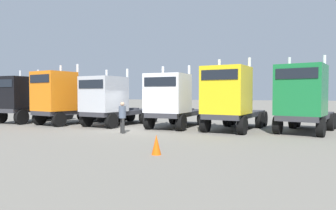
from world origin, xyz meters
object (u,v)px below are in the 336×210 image
semi_truck_white (172,101)px  visitor_with_camera (122,115)px  semi_truck_black (24,99)px  semi_truck_silver (110,101)px  semi_truck_yellow (230,98)px  traffic_cone_near (156,145)px  semi_truck_green (303,99)px  semi_truck_orange (62,98)px

semi_truck_white → visitor_with_camera: bearing=-23.5°
semi_truck_black → visitor_with_camera: size_ratio=3.57×
semi_truck_silver → semi_truck_yellow: semi_truck_yellow is taller
semi_truck_black → semi_truck_silver: semi_truck_black is taller
traffic_cone_near → semi_truck_black: bearing=151.1°
semi_truck_black → semi_truck_silver: bearing=93.0°
semi_truck_green → traffic_cone_near: bearing=-17.7°
semi_truck_black → semi_truck_white: 12.23m
semi_truck_green → visitor_with_camera: 10.27m
semi_truck_black → semi_truck_orange: 3.87m
semi_truck_black → semi_truck_orange: bearing=89.1°
semi_truck_white → traffic_cone_near: (2.55, -8.56, -1.44)m
semi_truck_silver → semi_truck_yellow: 8.33m
semi_truck_white → semi_truck_yellow: bearing=88.1°
semi_truck_green → traffic_cone_near: size_ratio=8.48×
semi_truck_orange → semi_truck_silver: bearing=107.4°
semi_truck_silver → semi_truck_green: size_ratio=1.02×
semi_truck_yellow → traffic_cone_near: bearing=-0.0°
semi_truck_black → semi_truck_white: (12.22, 0.40, -0.04)m
semi_truck_green → semi_truck_black: bearing=-74.9°
semi_truck_silver → traffic_cone_near: size_ratio=8.68×
semi_truck_white → semi_truck_yellow: size_ratio=0.96×
semi_truck_white → visitor_with_camera: 3.94m
semi_truck_yellow → semi_truck_green: (4.03, 0.48, 0.00)m
semi_truck_orange → semi_truck_yellow: bearing=103.3°
semi_truck_silver → visitor_with_camera: semi_truck_silver is taller
semi_truck_black → semi_truck_green: bearing=93.3°
semi_truck_silver → semi_truck_orange: bearing=-75.6°
semi_truck_orange → semi_truck_silver: 3.85m
semi_truck_orange → semi_truck_silver: size_ratio=1.05×
semi_truck_yellow → visitor_with_camera: 6.42m
semi_truck_yellow → traffic_cone_near: 8.45m
semi_truck_orange → semi_truck_yellow: semi_truck_yellow is taller
semi_truck_orange → semi_truck_green: bearing=104.8°
semi_truck_black → traffic_cone_near: size_ratio=8.66×
semi_truck_orange → visitor_with_camera: bearing=78.8°
visitor_with_camera → semi_truck_yellow: bearing=-18.4°
semi_truck_black → traffic_cone_near: (14.77, -8.16, -1.48)m
semi_truck_orange → semi_truck_green: semi_truck_green is taller
semi_truck_silver → semi_truck_white: semi_truck_white is taller
semi_truck_black → semi_truck_yellow: bearing=91.9°
semi_truck_white → semi_truck_green: size_ratio=1.01×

